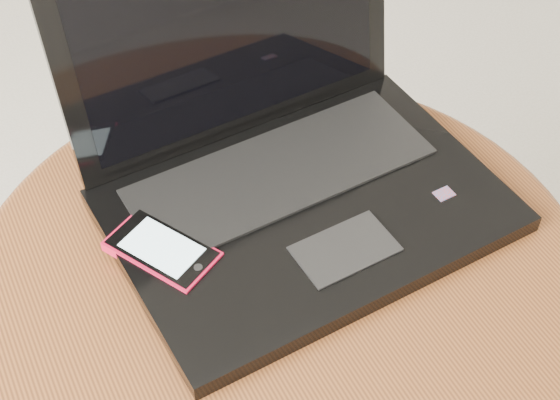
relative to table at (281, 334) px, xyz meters
name	(u,v)px	position (x,y,z in m)	size (l,w,h in m)	color
table	(281,334)	(0.00, 0.00, 0.00)	(0.63, 0.63, 0.50)	#602614
laptop	(285,158)	(0.05, 0.10, 0.15)	(0.40, 0.33, 0.25)	black
phone_black	(190,251)	(-0.07, 0.06, 0.11)	(0.11, 0.14, 0.01)	black
phone_pink	(162,251)	(-0.10, 0.06, 0.12)	(0.10, 0.12, 0.01)	red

